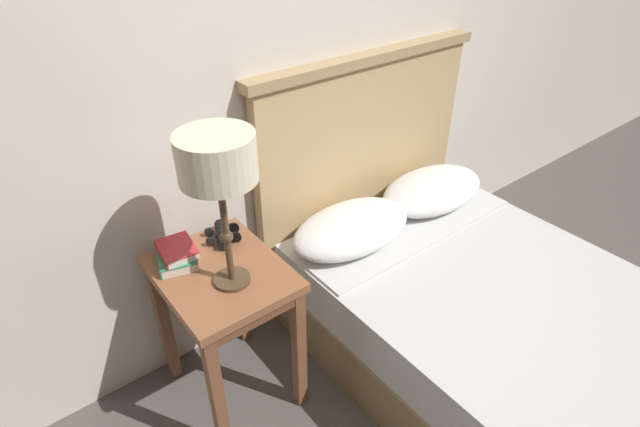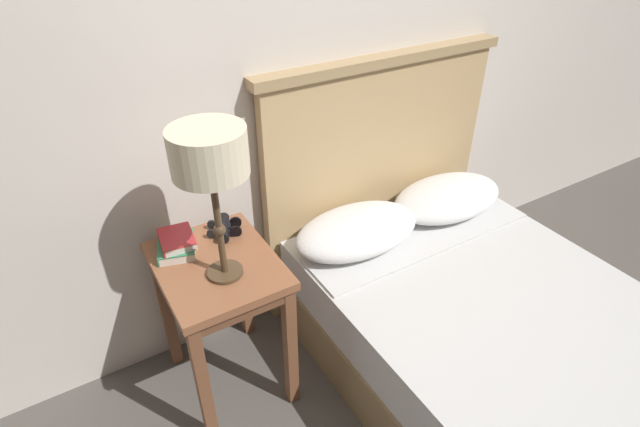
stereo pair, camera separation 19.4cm
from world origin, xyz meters
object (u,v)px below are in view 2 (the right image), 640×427
(book_stacked_on_top, at_px, (176,239))
(binoculars_pair, at_px, (224,228))
(table_lamp, at_px, (209,158))
(bed, at_px, (504,345))
(book_on_nightstand, at_px, (176,247))
(nightstand, at_px, (219,284))

(book_stacked_on_top, distance_m, binoculars_pair, 0.20)
(table_lamp, xyz_separation_m, book_stacked_on_top, (-0.10, 0.22, -0.42))
(bed, relative_size, book_stacked_on_top, 11.82)
(table_lamp, xyz_separation_m, book_on_nightstand, (-0.11, 0.22, -0.45))
(bed, xyz_separation_m, book_stacked_on_top, (-1.04, 0.78, 0.43))
(book_on_nightstand, relative_size, binoculars_pair, 1.26)
(nightstand, distance_m, binoculars_pair, 0.23)
(book_on_nightstand, bearing_deg, nightstand, -53.79)
(bed, distance_m, book_on_nightstand, 1.36)
(table_lamp, height_order, book_on_nightstand, table_lamp)
(table_lamp, bearing_deg, nightstand, 93.87)
(nightstand, bearing_deg, binoculars_pair, 58.20)
(bed, distance_m, book_stacked_on_top, 1.37)
(bed, bearing_deg, nightstand, 145.85)
(bed, height_order, table_lamp, table_lamp)
(nightstand, bearing_deg, bed, -34.15)
(bed, bearing_deg, table_lamp, 149.13)
(table_lamp, relative_size, book_on_nightstand, 2.73)
(table_lamp, bearing_deg, book_on_nightstand, 116.34)
(binoculars_pair, bearing_deg, table_lamp, -111.47)
(nightstand, relative_size, book_on_nightstand, 3.20)
(bed, height_order, book_on_nightstand, bed)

